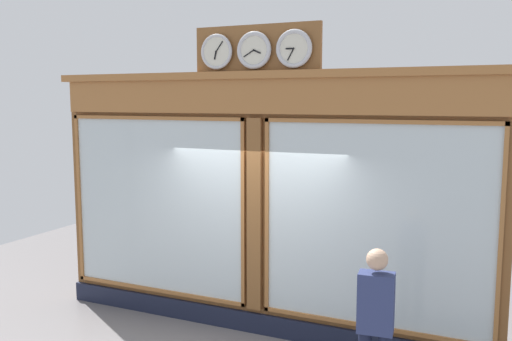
% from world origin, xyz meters
% --- Properties ---
extents(shop_facade, '(6.37, 0.42, 4.12)m').
position_xyz_m(shop_facade, '(-0.00, -0.13, 1.79)').
color(shop_facade, brown).
rests_on(shop_facade, ground_plane).
extents(pedestrian, '(0.38, 0.26, 1.69)m').
position_xyz_m(pedestrian, '(-1.88, 1.20, 0.93)').
color(pedestrian, '#191E38').
rests_on(pedestrian, ground_plane).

